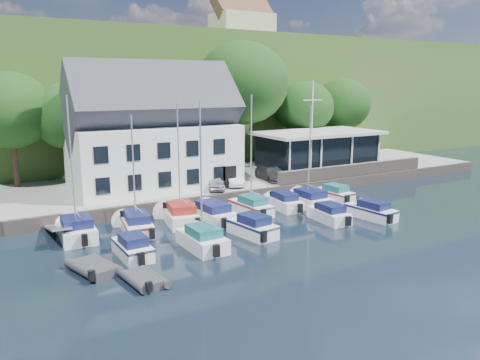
{
  "coord_description": "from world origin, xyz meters",
  "views": [
    {
      "loc": [
        -20.35,
        -23.13,
        10.14
      ],
      "look_at": [
        -2.41,
        9.0,
        2.47
      ],
      "focal_mm": 35.0,
      "sensor_mm": 36.0,
      "label": 1
    }
  ],
  "objects": [
    {
      "name": "flagpole",
      "position": [
        7.68,
        12.84,
        5.71
      ],
      "size": [
        2.26,
        0.2,
        9.41
      ],
      "primitive_type": null,
      "color": "white",
      "rests_on": "quay"
    },
    {
      "name": "boat_r1_6",
      "position": [
        3.05,
        7.1,
        4.57
      ],
      "size": [
        2.39,
        6.39,
        9.13
      ],
      "primitive_type": null,
      "rotation": [
        0.0,
        0.0,
        0.03
      ],
      "color": "white",
      "rests_on": "ground"
    },
    {
      "name": "quay",
      "position": [
        0.0,
        17.5,
        0.5
      ],
      "size": [
        60.0,
        13.0,
        1.0
      ],
      "primitive_type": "cube",
      "color": "#9A9A94",
      "rests_on": "ground"
    },
    {
      "name": "tree_5",
      "position": [
        19.7,
        22.28,
        5.85
      ],
      "size": [
        7.1,
        7.1,
        9.7
      ],
      "primitive_type": null,
      "color": "#123610",
      "rests_on": "quay"
    },
    {
      "name": "boat_r1_4",
      "position": [
        -2.22,
        7.55,
        4.49
      ],
      "size": [
        2.42,
        5.97,
        8.98
      ],
      "primitive_type": null,
      "rotation": [
        0.0,
        0.0,
        0.11
      ],
      "color": "white",
      "rests_on": "ground"
    },
    {
      "name": "boat_r2_0",
      "position": [
        -13.12,
        2.89,
        0.71
      ],
      "size": [
        1.88,
        5.0,
        1.42
      ],
      "primitive_type": null,
      "rotation": [
        0.0,
        0.0,
        0.03
      ],
      "color": "white",
      "rests_on": "ground"
    },
    {
      "name": "boat_r2_1",
      "position": [
        -8.91,
        2.19,
        4.6
      ],
      "size": [
        2.31,
        5.77,
        9.2
      ],
      "primitive_type": null,
      "rotation": [
        0.0,
        0.0,
        0.04
      ],
      "color": "white",
      "rests_on": "ground"
    },
    {
      "name": "ground",
      "position": [
        0.0,
        0.0,
        0.0
      ],
      "size": [
        180.0,
        180.0,
        0.0
      ],
      "primitive_type": "plane",
      "color": "black",
      "rests_on": "ground"
    },
    {
      "name": "hillside",
      "position": [
        0.0,
        62.0,
        8.0
      ],
      "size": [
        160.0,
        75.0,
        16.0
      ],
      "primitive_type": "cube",
      "color": "#2B501E",
      "rests_on": "ground"
    },
    {
      "name": "boat_r1_1",
      "position": [
        -11.52,
        7.41,
        4.47
      ],
      "size": [
        2.72,
        6.62,
        8.94
      ],
      "primitive_type": null,
      "rotation": [
        0.0,
        0.0,
        -0.13
      ],
      "color": "white",
      "rests_on": "ground"
    },
    {
      "name": "tree_0",
      "position": [
        -17.83,
        22.4,
        6.06
      ],
      "size": [
        7.41,
        7.41,
        10.13
      ],
      "primitive_type": null,
      "color": "#123610",
      "rests_on": "quay"
    },
    {
      "name": "boat_r1_7",
      "position": [
        6.35,
        7.75,
        0.72
      ],
      "size": [
        2.38,
        5.41,
        1.44
      ],
      "primitive_type": null,
      "rotation": [
        0.0,
        0.0,
        0.12
      ],
      "color": "white",
      "rests_on": "ground"
    },
    {
      "name": "boat_r2_2",
      "position": [
        -4.91,
        2.81,
        0.76
      ],
      "size": [
        2.73,
        5.49,
        1.53
      ],
      "primitive_type": null,
      "rotation": [
        0.0,
        0.0,
        0.17
      ],
      "color": "white",
      "rests_on": "ground"
    },
    {
      "name": "harbor_building",
      "position": [
        -7.0,
        16.5,
        5.35
      ],
      "size": [
        14.4,
        8.2,
        8.7
      ],
      "primitive_type": null,
      "color": "white",
      "rests_on": "quay"
    },
    {
      "name": "tree_4",
      "position": [
        13.48,
        21.78,
        5.7
      ],
      "size": [
        6.88,
        6.88,
        9.4
      ],
      "primitive_type": null,
      "color": "#123610",
      "rests_on": "quay"
    },
    {
      "name": "club_pavilion",
      "position": [
        11.0,
        16.0,
        3.05
      ],
      "size": [
        13.2,
        7.2,
        4.1
      ],
      "primitive_type": null,
      "color": "black",
      "rests_on": "quay"
    },
    {
      "name": "car_blue",
      "position": [
        6.04,
        13.5,
        1.69
      ],
      "size": [
        2.4,
        4.3,
        1.39
      ],
      "primitive_type": "imported",
      "rotation": [
        0.0,
        0.0,
        0.2
      ],
      "color": "#304292",
      "rests_on": "quay"
    },
    {
      "name": "dinghy_0",
      "position": [
        -15.62,
        1.56,
        0.38
      ],
      "size": [
        2.82,
        3.67,
        0.76
      ],
      "primitive_type": null,
      "rotation": [
        0.0,
        0.0,
        0.3
      ],
      "color": "#323237",
      "rests_on": "ground"
    },
    {
      "name": "field_patch",
      "position": [
        8.0,
        70.0,
        16.15
      ],
      "size": [
        50.0,
        30.0,
        0.3
      ],
      "primitive_type": "cube",
      "color": "#525C2E",
      "rests_on": "hillside"
    },
    {
      "name": "car_white",
      "position": [
        -0.52,
        13.54,
        1.66
      ],
      "size": [
        2.6,
        4.21,
        1.31
      ],
      "primitive_type": "imported",
      "rotation": [
        0.0,
        0.0,
        -0.33
      ],
      "color": "silver",
      "rests_on": "quay"
    },
    {
      "name": "boat_r2_3",
      "position": [
        1.81,
        2.96,
        0.69
      ],
      "size": [
        2.07,
        5.34,
        1.37
      ],
      "primitive_type": null,
      "rotation": [
        0.0,
        0.0,
        -0.06
      ],
      "color": "white",
      "rests_on": "ground"
    },
    {
      "name": "dinghy_1",
      "position": [
        -13.71,
        -1.16,
        0.33
      ],
      "size": [
        2.08,
        3.04,
        0.66
      ],
      "primitive_type": null,
      "rotation": [
        0.0,
        0.0,
        0.14
      ],
      "color": "#323237",
      "rests_on": "ground"
    },
    {
      "name": "boat_r2_4",
      "position": [
        5.15,
        2.05,
        0.71
      ],
      "size": [
        2.47,
        5.94,
        1.42
      ],
      "primitive_type": null,
      "rotation": [
        0.0,
        0.0,
        0.13
      ],
      "color": "white",
      "rests_on": "ground"
    },
    {
      "name": "tree_1",
      "position": [
        -13.03,
        21.54,
        5.63
      ],
      "size": [
        6.78,
        6.78,
        9.26
      ],
      "primitive_type": null,
      "color": "#123610",
      "rests_on": "quay"
    },
    {
      "name": "tree_2",
      "position": [
        -1.8,
        21.58,
        6.24
      ],
      "size": [
        7.67,
        7.67,
        10.48
      ],
      "primitive_type": null,
      "color": "#123610",
      "rests_on": "quay"
    },
    {
      "name": "tree_3",
      "position": [
        4.97,
        21.66,
        7.79
      ],
      "size": [
        9.93,
        9.93,
        13.57
      ],
      "primitive_type": null,
      "color": "#123610",
      "rests_on": "quay"
    },
    {
      "name": "farmhouse",
      "position": [
        22.0,
        52.0,
        20.1
      ],
      "size": [
        10.4,
        7.0,
        8.2
      ],
      "primitive_type": null,
      "color": "beige",
      "rests_on": "hillside"
    },
    {
      "name": "boat_r1_3",
      "position": [
        -5.84,
        7.21,
        0.76
      ],
      "size": [
        2.74,
        6.81,
        1.52
      ],
      "primitive_type": null,
      "rotation": [
        0.0,
        0.0,
        0.09
      ],
      "color": "white",
      "rests_on": "ground"
    },
    {
      "name": "car_silver",
      "position": [
        -2.81,
        12.79,
        1.6
      ],
      "size": [
        2.4,
        3.77,
        1.2
      ],
      "primitive_type": "imported",
      "rotation": [
        0.0,
        0.0,
        -0.3
      ],
      "color": "#B0B1B5",
      "rests_on": "quay"
    },
    {
      "name": "car_dgrey",
      "position": [
        3.6,
        13.82,
        1.62
      ],
      "size": [
        2.08,
        4.39,
        1.24
      ],
      "primitive_type": "imported",
      "rotation": [
        0.0,
        0.0,
        -0.08
      ],
      "color": "#2C2C31",
      "rests_on": "quay"
    },
    {
      "name": "seawall",
      "position": [
        12.0,
        11.4,
        1.6
      ],
      "size": [
        18.0,
        0.5,
        1.2
      ],
      "primitive_type": "cube",
      "color": "#695C54",
      "rests_on": "quay"
    },
    {
      "name": "boat_r1_2",
      "position": [
        -8.04,
        7.96,
        4.66
      ],
      "size": [
        3.22,
        6.53,
        9.33
      ],
      "primitive_type": null,
      "rotation": [
        0.0,
        0.0,
        -0.16
      ],
      "color": "white",
      "rests_on": "ground"
    },
    {
      "name": "quay_face",
      "position": [
        0.0,
        11.0,
        0.5
      ],
      "size": [
        60.0,
        0.3,
        1.0
      ],
      "primitive_type": "cube",
      "color": "#695C54",
      "rests_on": "ground"
    },
    {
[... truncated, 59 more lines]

